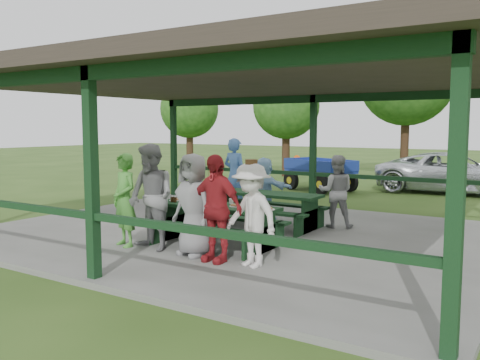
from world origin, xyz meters
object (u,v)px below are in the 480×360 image
Objects in this scene: contestant_green at (125,200)px; farm_trailer at (320,174)px; contestant_red at (215,208)px; contestant_white_fedora at (251,215)px; picnic_table_near at (216,220)px; spectator_blue at (235,175)px; picnic_table_far at (267,205)px; contestant_grey_mid at (193,205)px; contestant_grey_left at (151,197)px; pickup_truck at (453,173)px; spectator_lblue at (264,188)px; spectator_grey at (336,191)px.

contestant_green is 0.50× the size of farm_trailer.
contestant_white_fedora is (0.65, 0.05, -0.06)m from contestant_red.
picnic_table_near is 0.71× the size of farm_trailer.
contestant_white_fedora is (2.64, 0.05, -0.03)m from contestant_green.
contestant_red reaches higher than picnic_table_near.
spectator_blue is at bearing 141.92° from contestant_white_fedora.
farm_trailer is at bearing 110.97° from contestant_green.
contestant_red is (0.68, -2.93, 0.40)m from picnic_table_far.
contestant_grey_mid reaches higher than contestant_green.
contestant_red is at bearing 10.97° from contestant_grey_left.
contestant_white_fedora reaches higher than picnic_table_far.
spectator_blue is 5.79m from farm_trailer.
contestant_red is 11.98m from pickup_truck.
pickup_truck is at bearing -101.81° from spectator_lblue.
picnic_table_far is 1.27× the size of spectator_blue.
contestant_grey_mid reaches higher than spectator_lblue.
contestant_red is (0.64, -0.93, 0.40)m from picnic_table_near.
contestant_grey_mid is at bearing 51.67° from spectator_grey.
contestant_white_fedora is at bearing 11.62° from contestant_grey_mid.
spectator_lblue reaches higher than farm_trailer.
pickup_truck is at bearing 101.88° from contestant_white_fedora.
contestant_white_fedora reaches higher than pickup_truck.
picnic_table_far is at bearing 164.11° from pickup_truck.
picnic_table_far is 0.70× the size of farm_trailer.
pickup_truck reaches higher than picnic_table_far.
spectator_blue reaches higher than pickup_truck.
contestant_grey_mid reaches higher than picnic_table_far.
picnic_table_near and picnic_table_far have the same top height.
contestant_red is at bearing 18.14° from contestant_green.
contestant_grey_left is 12.21m from pickup_truck.
contestant_grey_left is (-0.71, -2.89, 0.47)m from picnic_table_far.
spectator_lblue is at bearing 159.43° from pickup_truck.
contestant_red is 10.44m from farm_trailer.
spectator_lblue is (-1.85, 3.69, -0.08)m from contestant_white_fedora.
contestant_grey_mid is at bearing 107.70° from spectator_lblue.
contestant_red is 3.72m from spectator_grey.
pickup_truck is at bearing 94.36° from contestant_grey_mid.
contestant_grey_left reaches higher than spectator_lblue.
contestant_white_fedora is 11.87m from pickup_truck.
spectator_grey is at bearing -174.97° from spectator_lblue.
picnic_table_far is 3.19m from contestant_white_fedora.
contestant_grey_left is 1.00× the size of spectator_blue.
spectator_lblue is at bearing 122.96° from picnic_table_far.
contestant_white_fedora is (1.17, -0.06, -0.05)m from contestant_grey_mid.
contestant_green is 0.34× the size of pickup_truck.
spectator_lblue is (0.19, 3.70, -0.21)m from contestant_grey_left.
pickup_truck is (3.58, 11.88, -0.25)m from contestant_green.
contestant_red reaches higher than spectator_lblue.
contestant_green is 1.01× the size of contestant_white_fedora.
contestant_grey_mid is at bearing 120.18° from spectator_blue.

